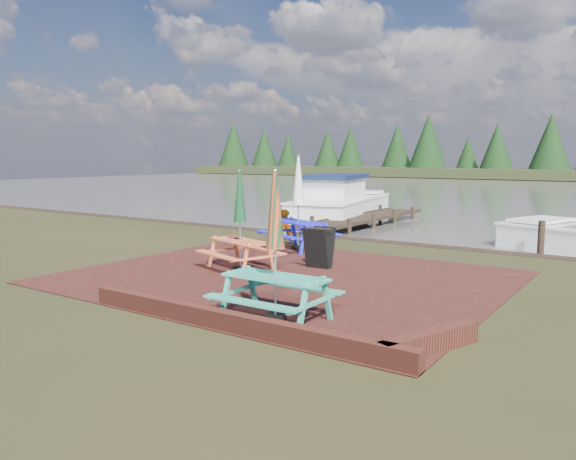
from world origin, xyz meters
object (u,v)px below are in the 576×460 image
(picnic_table_red, at_px, (240,236))
(chalkboard, at_px, (319,247))
(picnic_table_teal, at_px, (275,269))
(boat_jetty, at_px, (340,204))
(person, at_px, (285,210))
(picnic_table_blue, at_px, (298,217))
(jetty, at_px, (359,219))

(picnic_table_red, relative_size, chalkboard, 2.38)
(picnic_table_teal, xyz_separation_m, boat_jetty, (-7.32, 15.28, -0.37))
(picnic_table_teal, xyz_separation_m, chalkboard, (-1.62, 4.03, -0.34))
(picnic_table_red, height_order, boat_jetty, picnic_table_red)
(picnic_table_red, bearing_deg, person, 130.67)
(picnic_table_blue, bearing_deg, boat_jetty, 135.33)
(jetty, bearing_deg, picnic_table_red, -78.06)
(chalkboard, bearing_deg, person, 132.83)
(jetty, bearing_deg, picnic_table_blue, -76.57)
(picnic_table_red, bearing_deg, picnic_table_blue, 116.62)
(picnic_table_teal, distance_m, person, 8.97)
(picnic_table_red, bearing_deg, chalkboard, 57.58)
(chalkboard, xyz_separation_m, boat_jetty, (-5.70, 11.25, -0.03))
(picnic_table_blue, height_order, person, picnic_table_blue)
(picnic_table_red, xyz_separation_m, picnic_table_blue, (-0.48, 3.19, 0.12))
(picnic_table_red, xyz_separation_m, person, (-1.92, 4.61, 0.14))
(picnic_table_red, distance_m, boat_jetty, 13.15)
(picnic_table_blue, bearing_deg, chalkboard, -23.36)
(picnic_table_blue, bearing_deg, person, 158.39)
(jetty, bearing_deg, picnic_table_teal, -68.22)
(picnic_table_blue, xyz_separation_m, person, (-1.44, 1.42, 0.02))
(boat_jetty, xyz_separation_m, person, (2.35, -7.82, 0.48))
(person, bearing_deg, jetty, -64.11)
(chalkboard, relative_size, boat_jetty, 0.12)
(picnic_table_red, xyz_separation_m, boat_jetty, (-4.27, 12.43, -0.34))
(picnic_table_blue, relative_size, boat_jetty, 0.33)
(picnic_table_teal, relative_size, picnic_table_blue, 0.91)
(picnic_table_red, xyz_separation_m, chalkboard, (1.43, 1.18, -0.31))
(picnic_table_blue, distance_m, jetty, 7.22)
(boat_jetty, relative_size, person, 4.28)
(picnic_table_teal, bearing_deg, jetty, 111.61)
(picnic_table_red, xyz_separation_m, jetty, (-2.15, 10.16, -0.69))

